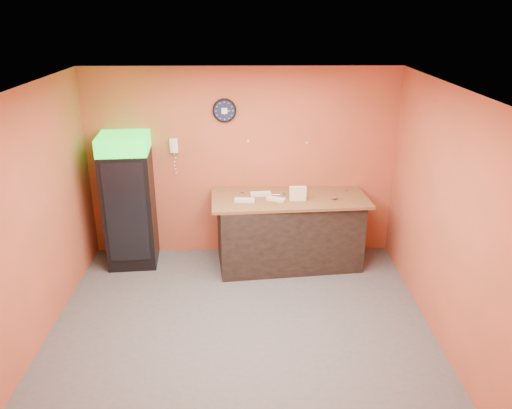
{
  "coord_description": "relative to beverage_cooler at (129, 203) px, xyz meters",
  "views": [
    {
      "loc": [
        0.09,
        -5.02,
        3.57
      ],
      "look_at": [
        0.19,
        0.6,
        1.32
      ],
      "focal_mm": 35.0,
      "sensor_mm": 36.0,
      "label": 1
    }
  ],
  "objects": [
    {
      "name": "wrapped_sandwich_right",
      "position": [
        1.89,
        0.02,
        0.12
      ],
      "size": [
        0.31,
        0.15,
        0.04
      ],
      "primitive_type": "cube",
      "rotation": [
        0.0,
        0.0,
        0.11
      ],
      "color": "silver",
      "rests_on": "butcher_paper"
    },
    {
      "name": "beverage_cooler",
      "position": [
        0.0,
        0.0,
        0.0
      ],
      "size": [
        0.73,
        0.74,
        1.93
      ],
      "rotation": [
        0.0,
        0.0,
        0.09
      ],
      "color": "black",
      "rests_on": "floor"
    },
    {
      "name": "prep_counter",
      "position": [
        2.29,
        -0.05,
        -0.44
      ],
      "size": [
        2.1,
        1.12,
        1.01
      ],
      "primitive_type": "cube",
      "rotation": [
        0.0,
        0.0,
        0.11
      ],
      "color": "black",
      "rests_on": "floor"
    },
    {
      "name": "wall_clock",
      "position": [
        1.38,
        0.36,
        1.25
      ],
      "size": [
        0.34,
        0.06,
        0.34
      ],
      "color": "black",
      "rests_on": "back_wall"
    },
    {
      "name": "wrapped_sandwich_mid",
      "position": [
        2.09,
        -0.18,
        0.12
      ],
      "size": [
        0.28,
        0.19,
        0.04
      ],
      "primitive_type": "cube",
      "rotation": [
        0.0,
        0.0,
        -0.4
      ],
      "color": "silver",
      "rests_on": "butcher_paper"
    },
    {
      "name": "ceiling",
      "position": [
        1.61,
        -1.61,
        1.86
      ],
      "size": [
        4.5,
        4.0,
        0.02
      ],
      "primitive_type": "cube",
      "color": "white",
      "rests_on": "back_wall"
    },
    {
      "name": "wrapped_sandwich_left",
      "position": [
        1.66,
        -0.22,
        0.12
      ],
      "size": [
        0.29,
        0.13,
        0.04
      ],
      "primitive_type": "cube",
      "rotation": [
        0.0,
        0.0,
        -0.09
      ],
      "color": "silver",
      "rests_on": "butcher_paper"
    },
    {
      "name": "right_wall",
      "position": [
        3.86,
        -1.61,
        0.46
      ],
      "size": [
        0.02,
        4.0,
        2.8
      ],
      "primitive_type": "cube",
      "color": "#D1523A",
      "rests_on": "floor"
    },
    {
      "name": "back_wall",
      "position": [
        1.61,
        0.39,
        0.46
      ],
      "size": [
        4.5,
        0.02,
        2.8
      ],
      "primitive_type": "cube",
      "color": "#D1523A",
      "rests_on": "floor"
    },
    {
      "name": "floor",
      "position": [
        1.61,
        -1.61,
        -0.94
      ],
      "size": [
        4.5,
        4.5,
        0.0
      ],
      "primitive_type": "plane",
      "color": "#47474C",
      "rests_on": "ground"
    },
    {
      "name": "butcher_paper",
      "position": [
        2.29,
        -0.05,
        0.08
      ],
      "size": [
        2.26,
        1.11,
        0.04
      ],
      "primitive_type": "cube",
      "rotation": [
        0.0,
        0.0,
        0.07
      ],
      "color": "brown",
      "rests_on": "prep_counter"
    },
    {
      "name": "sub_roll_stack",
      "position": [
        2.39,
        -0.17,
        0.2
      ],
      "size": [
        0.23,
        0.09,
        0.2
      ],
      "rotation": [
        0.0,
        0.0,
        0.02
      ],
      "color": "#F4E9BD",
      "rests_on": "butcher_paper"
    },
    {
      "name": "left_wall",
      "position": [
        -0.64,
        -1.61,
        0.46
      ],
      "size": [
        0.02,
        4.0,
        2.8
      ],
      "primitive_type": "cube",
      "color": "#D1523A",
      "rests_on": "floor"
    },
    {
      "name": "kitchen_tool",
      "position": [
        2.19,
        0.01,
        0.13
      ],
      "size": [
        0.06,
        0.06,
        0.06
      ],
      "primitive_type": "cylinder",
      "color": "silver",
      "rests_on": "butcher_paper"
    },
    {
      "name": "wall_phone",
      "position": [
        0.65,
        0.34,
        0.75
      ],
      "size": [
        0.11,
        0.1,
        0.21
      ],
      "color": "white",
      "rests_on": "back_wall"
    }
  ]
}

